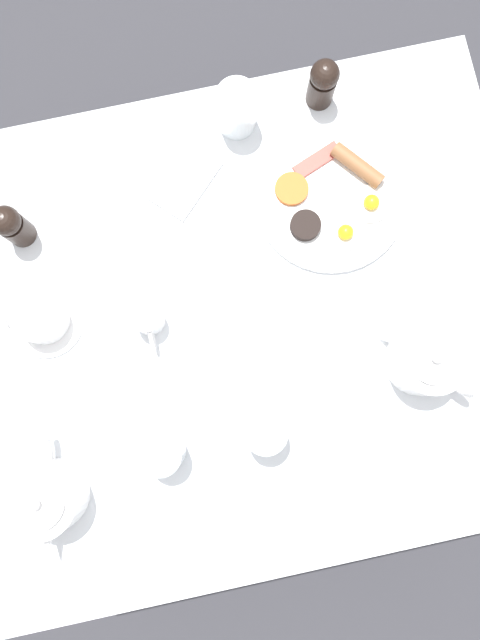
{
  "coord_description": "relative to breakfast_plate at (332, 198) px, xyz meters",
  "views": [
    {
      "loc": [
        0.12,
        -0.03,
        1.78
      ],
      "look_at": [
        0.0,
        0.0,
        0.72
      ],
      "focal_mm": 35.0,
      "sensor_mm": 36.0,
      "label": 1
    }
  ],
  "objects": [
    {
      "name": "ground_plane",
      "position": [
        0.18,
        -0.21,
        -0.71
      ],
      "size": [
        8.0,
        8.0,
        0.0
      ],
      "primitive_type": "plane",
      "color": "#333338"
    },
    {
      "name": "table",
      "position": [
        0.18,
        -0.21,
        -0.08
      ],
      "size": [
        0.87,
        1.04,
        0.7
      ],
      "color": "silver",
      "rests_on": "ground_plane"
    },
    {
      "name": "breakfast_plate",
      "position": [
        0.0,
        0.0,
        0.0
      ],
      "size": [
        0.27,
        0.27,
        0.04
      ],
      "color": "white",
      "rests_on": "table"
    },
    {
      "name": "teapot_near",
      "position": [
        0.32,
        0.08,
        0.04
      ],
      "size": [
        0.17,
        0.14,
        0.12
      ],
      "rotation": [
        0.0,
        0.0,
        3.84
      ],
      "color": "white",
      "rests_on": "table"
    },
    {
      "name": "teapot_far",
      "position": [
        0.4,
        -0.57,
        0.04
      ],
      "size": [
        0.2,
        0.12,
        0.12
      ],
      "rotation": [
        0.0,
        0.0,
        6.13
      ],
      "color": "white",
      "rests_on": "table"
    },
    {
      "name": "teacup_with_saucer_left",
      "position": [
        0.11,
        -0.54,
        0.02
      ],
      "size": [
        0.13,
        0.13,
        0.06
      ],
      "color": "white",
      "rests_on": "table"
    },
    {
      "name": "water_glass_tall",
      "position": [
        0.37,
        -0.2,
        0.04
      ],
      "size": [
        0.07,
        0.07,
        0.1
      ],
      "color": "white",
      "rests_on": "table"
    },
    {
      "name": "water_glass_short",
      "position": [
        0.37,
        -0.38,
        0.04
      ],
      "size": [
        0.07,
        0.07,
        0.09
      ],
      "color": "white",
      "rests_on": "table"
    },
    {
      "name": "wine_glass_spare",
      "position": [
        -0.18,
        -0.13,
        0.04
      ],
      "size": [
        0.07,
        0.07,
        0.1
      ],
      "color": "white",
      "rests_on": "table"
    },
    {
      "name": "creamer_jug",
      "position": [
        0.15,
        -0.36,
        0.02
      ],
      "size": [
        0.08,
        0.05,
        0.06
      ],
      "color": "white",
      "rests_on": "table"
    },
    {
      "name": "pepper_grinder",
      "position": [
        -0.19,
        0.02,
        0.05
      ],
      "size": [
        0.05,
        0.05,
        0.11
      ],
      "color": "black",
      "rests_on": "table"
    },
    {
      "name": "salt_grinder",
      "position": [
        -0.05,
        -0.55,
        0.05
      ],
      "size": [
        0.05,
        0.05,
        0.11
      ],
      "color": "black",
      "rests_on": "table"
    },
    {
      "name": "napkin_folded",
      "position": [
        -0.09,
        -0.25,
        -0.01
      ],
      "size": [
        0.15,
        0.15,
        0.01
      ],
      "rotation": [
        0.0,
        0.0,
        2.35
      ],
      "color": "white",
      "rests_on": "table"
    },
    {
      "name": "fork_by_plate",
      "position": [
        0.5,
        -0.06,
        -0.01
      ],
      "size": [
        0.11,
        0.16,
        0.0
      ],
      "rotation": [
        0.0,
        0.0,
        3.72
      ],
      "color": "silver",
      "rests_on": "table"
    },
    {
      "name": "knife_by_plate",
      "position": [
        0.22,
        -0.17,
        -0.01
      ],
      "size": [
        0.2,
        0.01,
        0.0
      ],
      "rotation": [
        0.0,
        0.0,
        1.57
      ],
      "color": "silver",
      "rests_on": "table"
    }
  ]
}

